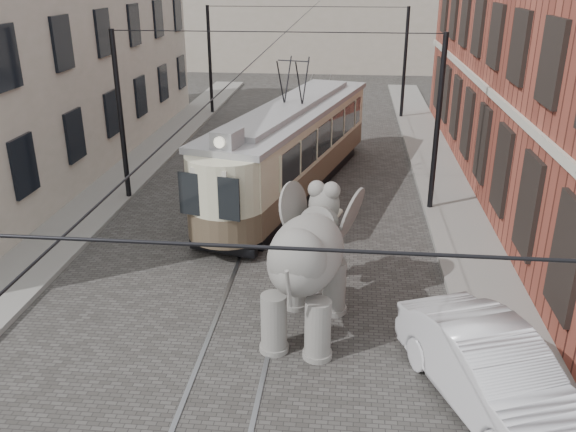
# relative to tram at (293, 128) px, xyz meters

# --- Properties ---
(ground) EXTENTS (120.00, 120.00, 0.00)m
(ground) POSITION_rel_tram_xyz_m (-0.27, -7.60, -2.44)
(ground) COLOR #403E3B
(tram_rails) EXTENTS (1.54, 80.00, 0.02)m
(tram_rails) POSITION_rel_tram_xyz_m (-0.27, -7.60, -2.43)
(tram_rails) COLOR slate
(tram_rails) RESTS_ON ground
(sidewalk_right) EXTENTS (2.00, 60.00, 0.15)m
(sidewalk_right) POSITION_rel_tram_xyz_m (5.73, -7.60, -2.36)
(sidewalk_right) COLOR slate
(sidewalk_right) RESTS_ON ground
(sidewalk_left) EXTENTS (2.00, 60.00, 0.15)m
(sidewalk_left) POSITION_rel_tram_xyz_m (-6.77, -7.60, -2.36)
(sidewalk_left) COLOR slate
(sidewalk_left) RESTS_ON ground
(stucco_building) EXTENTS (7.00, 24.00, 10.00)m
(stucco_building) POSITION_rel_tram_xyz_m (-11.27, 2.40, 2.56)
(stucco_building) COLOR #9E9482
(stucco_building) RESTS_ON ground
(catenary) EXTENTS (11.00, 30.20, 6.00)m
(catenary) POSITION_rel_tram_xyz_m (-0.47, -2.60, 0.56)
(catenary) COLOR black
(catenary) RESTS_ON ground
(tram) EXTENTS (5.55, 12.53, 4.88)m
(tram) POSITION_rel_tram_xyz_m (0.00, 0.00, 0.00)
(tram) COLOR beige
(tram) RESTS_ON ground
(elephant) EXTENTS (3.46, 5.33, 3.05)m
(elephant) POSITION_rel_tram_xyz_m (1.19, -9.50, -0.91)
(elephant) COLOR slate
(elephant) RESTS_ON ground
(parked_car) EXTENTS (3.39, 5.11, 1.59)m
(parked_car) POSITION_rel_tram_xyz_m (4.88, -11.83, -1.64)
(parked_car) COLOR silver
(parked_car) RESTS_ON ground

